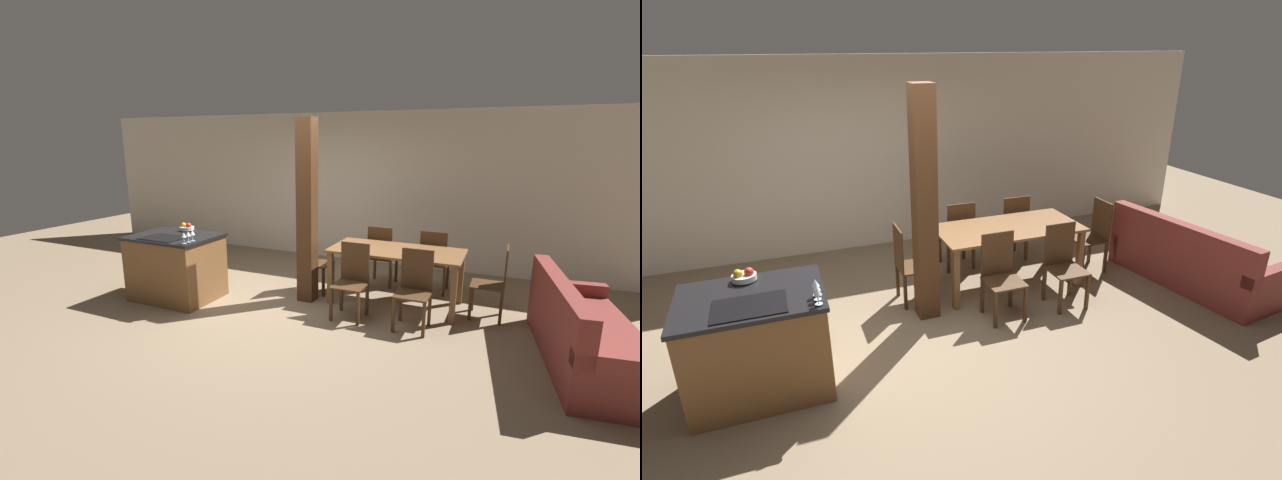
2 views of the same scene
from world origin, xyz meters
TOP-DOWN VIEW (x-y plane):
  - ground_plane at (0.00, 0.00)m, footprint 16.00×16.00m
  - wall_back at (0.00, 2.77)m, footprint 11.20×0.08m
  - kitchen_island at (-1.44, -0.23)m, footprint 1.17×0.88m
  - fruit_bowl at (-1.48, 0.08)m, footprint 0.21×0.21m
  - wine_glass_near at (-0.93, -0.60)m, footprint 0.07×0.07m
  - wine_glass_middle at (-0.93, -0.52)m, footprint 0.07×0.07m
  - wine_glass_far at (-0.93, -0.44)m, footprint 0.07×0.07m
  - dining_table at (1.45, 0.83)m, footprint 1.76×0.86m
  - dining_chair_near_left at (1.05, 0.18)m, footprint 0.40×0.40m
  - dining_chair_near_right at (1.84, 0.18)m, footprint 0.40×0.40m
  - dining_chair_far_left at (1.05, 1.49)m, footprint 0.40×0.40m
  - dining_chair_far_right at (1.84, 1.49)m, footprint 0.40×0.40m
  - dining_chair_head_end at (0.19, 0.83)m, footprint 0.40×0.40m
  - dining_chair_foot_end at (2.70, 0.83)m, footprint 0.40×0.40m
  - couch at (3.59, 0.02)m, footprint 1.06×2.12m
  - timber_post at (0.29, 0.47)m, footprint 0.23×0.23m

SIDE VIEW (x-z plane):
  - ground_plane at x=0.00m, z-range 0.00..0.00m
  - couch at x=3.59m, z-range -0.14..0.71m
  - kitchen_island at x=-1.44m, z-range 0.00..0.92m
  - dining_chair_near_left at x=1.05m, z-range 0.02..0.96m
  - dining_chair_near_right at x=1.84m, z-range 0.02..0.96m
  - dining_chair_far_left at x=1.05m, z-range 0.02..0.96m
  - dining_chair_far_right at x=1.84m, z-range 0.02..0.96m
  - dining_chair_head_end at x=0.19m, z-range 0.02..0.96m
  - dining_chair_foot_end at x=2.70m, z-range 0.02..0.96m
  - dining_table at x=1.45m, z-range 0.28..1.04m
  - fruit_bowl at x=-1.48m, z-range 0.91..1.02m
  - wine_glass_near at x=-0.93m, z-range 0.96..1.10m
  - wine_glass_middle at x=-0.93m, z-range 0.96..1.10m
  - wine_glass_far at x=-0.93m, z-range 0.96..1.10m
  - timber_post at x=0.29m, z-range 0.00..2.49m
  - wall_back at x=0.00m, z-range 0.00..2.70m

